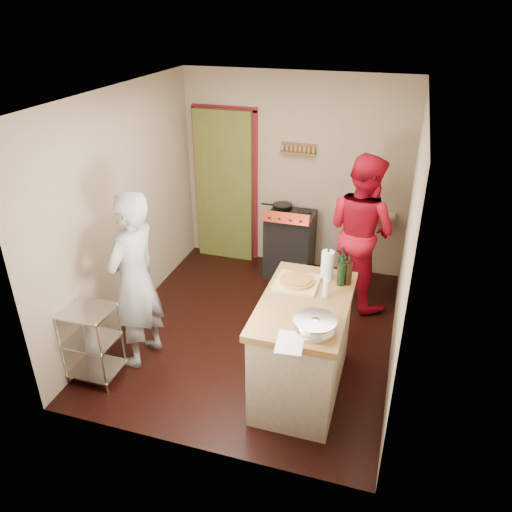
# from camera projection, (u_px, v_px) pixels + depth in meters

# --- Properties ---
(floor) EXTENTS (3.50, 3.50, 0.00)m
(floor) POSITION_uv_depth(u_px,v_px,m) (255.00, 330.00, 5.68)
(floor) COLOR black
(floor) RESTS_ON ground
(back_wall) EXTENTS (3.00, 0.44, 2.60)m
(back_wall) POSITION_uv_depth(u_px,v_px,m) (249.00, 181.00, 6.84)
(back_wall) COLOR tan
(back_wall) RESTS_ON ground
(left_wall) EXTENTS (0.04, 3.50, 2.60)m
(left_wall) POSITION_uv_depth(u_px,v_px,m) (125.00, 209.00, 5.47)
(left_wall) COLOR tan
(left_wall) RESTS_ON ground
(right_wall) EXTENTS (0.04, 3.50, 2.60)m
(right_wall) POSITION_uv_depth(u_px,v_px,m) (407.00, 245.00, 4.69)
(right_wall) COLOR tan
(right_wall) RESTS_ON ground
(ceiling) EXTENTS (3.00, 3.50, 0.02)m
(ceiling) POSITION_uv_depth(u_px,v_px,m) (255.00, 93.00, 4.48)
(ceiling) COLOR white
(ceiling) RESTS_ON back_wall
(stove) EXTENTS (0.60, 0.63, 1.00)m
(stove) POSITION_uv_depth(u_px,v_px,m) (290.00, 243.00, 6.67)
(stove) COLOR black
(stove) RESTS_ON ground
(wire_shelving) EXTENTS (0.48, 0.40, 0.80)m
(wire_shelving) POSITION_uv_depth(u_px,v_px,m) (92.00, 340.00, 4.80)
(wire_shelving) COLOR silver
(wire_shelving) RESTS_ON ground
(island) EXTENTS (0.78, 1.44, 1.30)m
(island) POSITION_uv_depth(u_px,v_px,m) (303.00, 344.00, 4.61)
(island) COLOR beige
(island) RESTS_ON ground
(person_stripe) EXTENTS (0.53, 0.72, 1.84)m
(person_stripe) POSITION_uv_depth(u_px,v_px,m) (134.00, 281.00, 4.85)
(person_stripe) COLOR #A3A3A7
(person_stripe) RESTS_ON ground
(person_red) EXTENTS (1.15, 1.10, 1.86)m
(person_red) POSITION_uv_depth(u_px,v_px,m) (361.00, 231.00, 5.85)
(person_red) COLOR #AB0B20
(person_red) RESTS_ON ground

